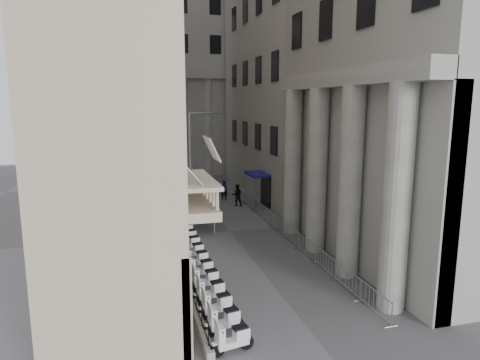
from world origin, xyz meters
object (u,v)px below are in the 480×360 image
Objects in this scene: street_lamp at (194,161)px; pedestrian_b at (237,195)px; security_tent at (192,191)px; pedestrian_a at (224,190)px; scooter_0 at (233,353)px; info_kiosk at (173,228)px.

street_lamp is 4.28× the size of pedestrian_b.
street_lamp reaches higher than security_tent.
scooter_0 is at bearing 92.10° from pedestrian_a.
street_lamp is 5.05m from info_kiosk.
scooter_0 is 15.87m from security_tent.
scooter_0 is 25.22m from pedestrian_a.
info_kiosk is at bearing -126.42° from security_tent.
street_lamp reaches higher than pedestrian_a.
scooter_0 is 0.35× the size of security_tent.
info_kiosk is 1.07× the size of pedestrian_a.
street_lamp reaches higher than pedestrian_b.
scooter_0 is 0.79× the size of pedestrian_a.
security_tent reaches higher than pedestrian_b.
street_lamp reaches higher than scooter_0.
pedestrian_b is (4.98, 6.58, -1.94)m from security_tent.
pedestrian_b reaches higher than scooter_0.
street_lamp reaches higher than info_kiosk.
info_kiosk is (-1.88, -2.41, -4.03)m from street_lamp.
pedestrian_a is at bearing 44.98° from street_lamp.
security_tent is 2.19× the size of pedestrian_b.
info_kiosk reaches higher than scooter_0.
scooter_0 is 13.39m from info_kiosk.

